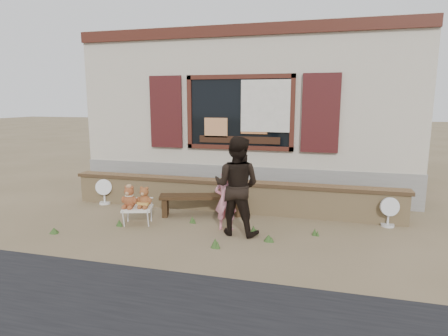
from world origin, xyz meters
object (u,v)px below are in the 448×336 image
(folding_chair, at_px, (138,209))
(child, at_px, (226,200))
(teddy_bear_left, at_px, (130,196))
(adult, at_px, (237,186))
(teddy_bear_right, at_px, (144,197))
(bench, at_px, (202,201))

(folding_chair, relative_size, child, 0.59)
(teddy_bear_left, bearing_deg, adult, -16.32)
(folding_chair, xyz_separation_m, adult, (1.93, -0.01, 0.57))
(adult, bearing_deg, child, -24.76)
(teddy_bear_left, bearing_deg, teddy_bear_right, 0.00)
(folding_chair, relative_size, adult, 0.38)
(teddy_bear_left, bearing_deg, folding_chair, -0.00)
(folding_chair, height_order, child, child)
(child, xyz_separation_m, adult, (0.23, -0.14, 0.31))
(bench, height_order, child, child)
(teddy_bear_right, relative_size, adult, 0.24)
(teddy_bear_left, height_order, adult, adult)
(folding_chair, height_order, teddy_bear_right, teddy_bear_right)
(teddy_bear_left, xyz_separation_m, adult, (2.06, 0.03, 0.32))
(bench, bearing_deg, teddy_bear_right, -154.61)
(folding_chair, bearing_deg, adult, -17.49)
(bench, relative_size, folding_chair, 2.65)
(teddy_bear_left, height_order, child, child)
(teddy_bear_right, height_order, adult, adult)
(teddy_bear_left, relative_size, adult, 0.25)
(folding_chair, xyz_separation_m, teddy_bear_right, (0.13, 0.04, 0.24))
(teddy_bear_left, relative_size, child, 0.39)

